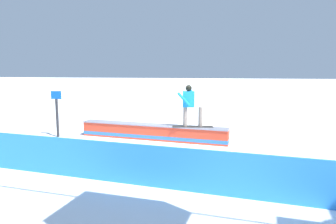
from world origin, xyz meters
name	(u,v)px	position (x,y,z in m)	size (l,w,h in m)	color
ground_plane	(153,139)	(0.00, 0.00, 0.00)	(120.00, 120.00, 0.00)	white
grind_box	(152,133)	(0.00, 0.00, 0.26)	(5.57, 1.43, 0.57)	red
snowboarder	(190,104)	(-1.39, 0.27, 1.37)	(1.44, 0.49, 1.47)	black
safety_fence	(116,162)	(0.00, 4.34, 0.48)	(12.02, 0.06, 0.95)	#297FE3
trail_marker	(57,112)	(3.66, 0.10, 0.95)	(0.40, 0.10, 1.76)	#262628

